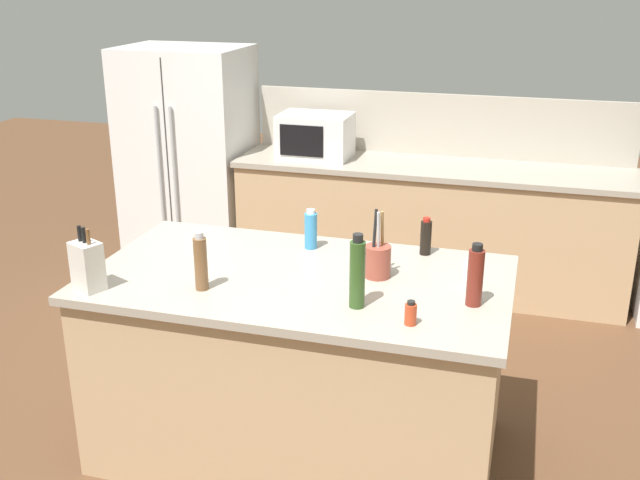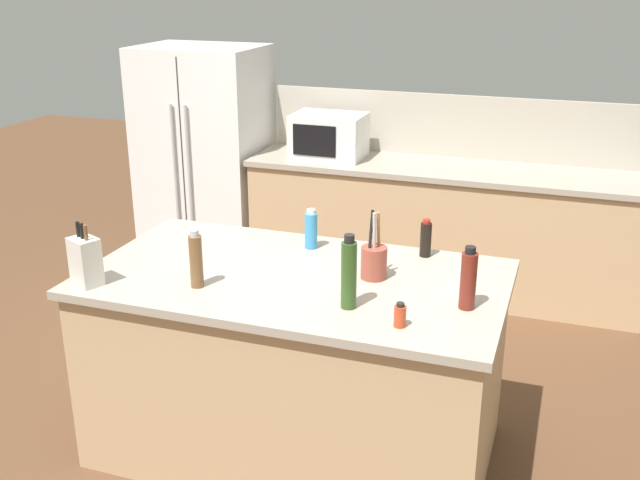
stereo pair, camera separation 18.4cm
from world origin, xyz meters
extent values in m
plane|color=brown|center=(0.00, 0.00, 0.00)|extent=(14.00, 14.00, 0.00)
cube|color=tan|center=(0.30, 2.20, 0.45)|extent=(2.81, 0.62, 0.90)
cube|color=#9E9384|center=(0.30, 2.20, 0.92)|extent=(2.85, 0.66, 0.04)
cube|color=#B2A899|center=(0.30, 2.52, 1.17)|extent=(2.81, 0.03, 0.46)
cube|color=tan|center=(0.00, 0.00, 0.45)|extent=(1.88, 1.01, 0.90)
cube|color=#9E9384|center=(0.00, 0.00, 0.92)|extent=(1.94, 1.07, 0.04)
cube|color=white|center=(-1.64, 2.25, 0.86)|extent=(0.95, 0.72, 1.71)
cube|color=#2D2D2D|center=(-1.64, 1.89, 0.86)|extent=(0.01, 0.00, 1.63)
cylinder|color=#ADB2B7|center=(-1.70, 1.87, 0.86)|extent=(0.02, 0.02, 0.94)
cylinder|color=#ADB2B7|center=(-1.58, 1.87, 0.86)|extent=(0.02, 0.02, 0.94)
cube|color=white|center=(-0.57, 2.20, 1.10)|extent=(0.52, 0.38, 0.32)
cube|color=black|center=(-0.62, 2.01, 1.10)|extent=(0.32, 0.01, 0.23)
cube|color=beige|center=(-0.84, -0.41, 1.05)|extent=(0.16, 0.14, 0.22)
cylinder|color=black|center=(-0.87, -0.40, 1.20)|extent=(0.02, 0.02, 0.07)
cylinder|color=black|center=(-0.84, -0.41, 1.20)|extent=(0.02, 0.02, 0.07)
cylinder|color=brown|center=(-0.81, -0.42, 1.20)|extent=(0.02, 0.02, 0.07)
cylinder|color=brown|center=(0.35, 0.09, 1.02)|extent=(0.12, 0.12, 0.15)
cylinder|color=olive|center=(0.37, 0.10, 1.17)|extent=(0.01, 0.05, 0.18)
cylinder|color=black|center=(0.33, 0.09, 1.17)|extent=(0.01, 0.05, 0.18)
cylinder|color=#B2B2B7|center=(0.35, 0.07, 1.17)|extent=(0.01, 0.03, 0.18)
cylinder|color=#2D4C1E|center=(0.34, -0.25, 1.08)|extent=(0.07, 0.07, 0.29)
cylinder|color=black|center=(0.34, -0.25, 1.25)|extent=(0.04, 0.04, 0.03)
cylinder|color=maroon|center=(0.81, -0.10, 1.06)|extent=(0.07, 0.07, 0.25)
cylinder|color=black|center=(0.81, -0.10, 1.20)|extent=(0.04, 0.04, 0.03)
cylinder|color=silver|center=(0.76, 0.10, 1.00)|extent=(0.06, 0.06, 0.11)
cylinder|color=#B2B2B7|center=(0.76, 0.10, 1.06)|extent=(0.04, 0.04, 0.02)
cylinder|color=#B73D1E|center=(0.58, -0.36, 0.98)|extent=(0.05, 0.05, 0.09)
cylinder|color=black|center=(0.58, -0.36, 1.03)|extent=(0.03, 0.03, 0.02)
cylinder|color=black|center=(0.52, 0.43, 1.03)|extent=(0.06, 0.06, 0.17)
cylinder|color=#B22319|center=(0.52, 0.43, 1.12)|extent=(0.04, 0.04, 0.02)
cylinder|color=#3384BC|center=(-0.05, 0.36, 1.03)|extent=(0.06, 0.06, 0.18)
cylinder|color=white|center=(-0.05, 0.36, 1.13)|extent=(0.04, 0.04, 0.02)
cylinder|color=brown|center=(-0.36, -0.27, 1.06)|extent=(0.06, 0.06, 0.24)
cylinder|color=#B2B2B7|center=(-0.36, -0.27, 1.19)|extent=(0.04, 0.04, 0.03)
camera|label=1|loc=(0.99, -3.04, 2.29)|focal=42.00mm
camera|label=2|loc=(1.16, -2.98, 2.29)|focal=42.00mm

